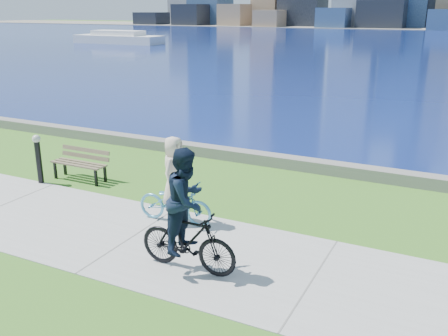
% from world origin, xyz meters
% --- Properties ---
extents(ground, '(320.00, 320.00, 0.00)m').
position_xyz_m(ground, '(0.00, 0.00, 0.00)').
color(ground, '#33681B').
rests_on(ground, ground).
extents(concrete_path, '(80.00, 3.50, 0.02)m').
position_xyz_m(concrete_path, '(0.00, 0.00, 0.01)').
color(concrete_path, '#A1A09C').
rests_on(concrete_path, ground).
extents(seawall, '(90.00, 0.50, 0.35)m').
position_xyz_m(seawall, '(0.00, 6.20, 0.17)').
color(seawall, slate).
rests_on(seawall, ground).
extents(bay_water, '(320.00, 131.00, 0.01)m').
position_xyz_m(bay_water, '(0.00, 72.00, 0.00)').
color(bay_water, navy).
rests_on(bay_water, ground).
extents(ferry_near, '(13.06, 3.73, 1.77)m').
position_xyz_m(ferry_near, '(-38.95, 49.50, 0.74)').
color(ferry_near, white).
rests_on(ferry_near, ground).
extents(park_bench, '(1.71, 0.59, 0.89)m').
position_xyz_m(park_bench, '(-3.60, 2.50, 0.54)').
color(park_bench, black).
rests_on(park_bench, ground).
extents(bollard_lamp, '(0.23, 0.23, 1.40)m').
position_xyz_m(bollard_lamp, '(-4.42, 1.71, 0.80)').
color(bollard_lamp, black).
rests_on(bollard_lamp, ground).
extents(cyclist_woman, '(0.76, 1.87, 2.02)m').
position_xyz_m(cyclist_woman, '(0.42, 1.09, 0.77)').
color(cyclist_woman, '#51A0C5').
rests_on(cyclist_woman, ground).
extents(cyclist_man, '(0.74, 1.98, 2.37)m').
position_xyz_m(cyclist_man, '(1.79, -0.68, 1.01)').
color(cyclist_man, black).
rests_on(cyclist_man, ground).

